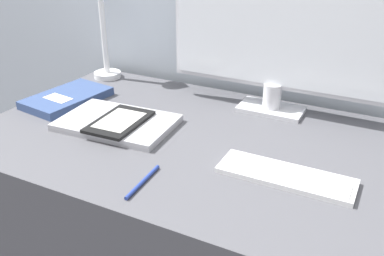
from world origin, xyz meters
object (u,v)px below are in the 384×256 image
at_px(monitor, 278,31).
at_px(ereader, 120,121).
at_px(desk_lamp, 101,3).
at_px(pen, 143,182).
at_px(notebook, 67,98).
at_px(laptop, 117,123).
at_px(keyboard, 286,176).

relative_size(monitor, ereader, 3.31).
height_order(monitor, desk_lamp, monitor).
relative_size(ereader, pen, 1.40).
distance_m(notebook, pen, 0.56).
bearing_deg(laptop, monitor, 40.30).
relative_size(keyboard, pen, 2.18).
relative_size(notebook, pen, 1.99).
relative_size(ereader, desk_lamp, 0.48).
bearing_deg(monitor, pen, -104.20).
height_order(ereader, notebook, ereader).
distance_m(ereader, pen, 0.29).
height_order(desk_lamp, pen, desk_lamp).
distance_m(desk_lamp, pen, 0.79).
bearing_deg(keyboard, ereader, 175.64).
xyz_separation_m(notebook, pen, (0.48, -0.29, -0.01)).
height_order(keyboard, laptop, laptop).
height_order(monitor, pen, monitor).
bearing_deg(desk_lamp, notebook, -83.31).
xyz_separation_m(keyboard, desk_lamp, (-0.78, 0.38, 0.26)).
xyz_separation_m(ereader, pen, (0.21, -0.20, -0.02)).
xyz_separation_m(laptop, ereader, (0.02, -0.02, 0.01)).
height_order(keyboard, notebook, notebook).
xyz_separation_m(monitor, desk_lamp, (-0.64, 0.02, 0.03)).
xyz_separation_m(ereader, notebook, (-0.27, 0.09, -0.01)).
height_order(keyboard, desk_lamp, desk_lamp).
bearing_deg(monitor, desk_lamp, 178.13).
bearing_deg(notebook, desk_lamp, 96.69).
relative_size(monitor, laptop, 1.99).
bearing_deg(desk_lamp, ereader, -48.67).
relative_size(laptop, desk_lamp, 0.79).
relative_size(keyboard, laptop, 0.93).
bearing_deg(keyboard, pen, -149.27).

